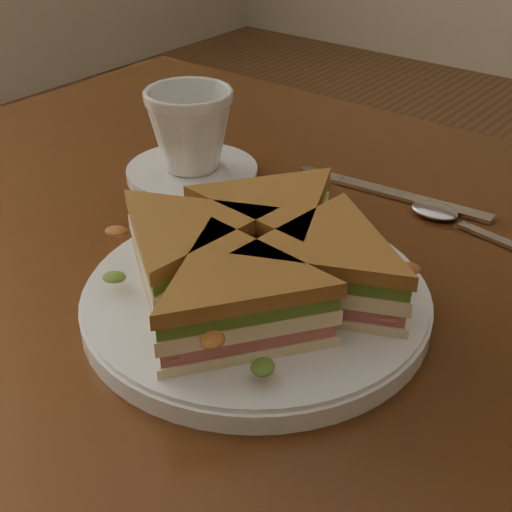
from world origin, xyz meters
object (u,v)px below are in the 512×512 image
object	(u,v)px
sandwich_wedges	(256,261)
knife	(384,192)
spoon	(454,220)
plate	(256,300)
table	(332,378)
saucer	(192,172)
coffee_cup	(190,130)

from	to	relation	value
sandwich_wedges	knife	distance (m)	0.25
sandwich_wedges	knife	bearing A→B (deg)	94.60
sandwich_wedges	spoon	bearing A→B (deg)	73.89
plate	spoon	size ratio (longest dim) A/B	1.52
spoon	knife	size ratio (longest dim) A/B	0.85
table	saucer	size ratio (longest dim) A/B	8.32
table	spoon	bearing A→B (deg)	80.35
sandwich_wedges	coffee_cup	world-z (taller)	coffee_cup
table	plate	bearing A→B (deg)	-120.62
knife	table	bearing A→B (deg)	-77.65
saucer	table	bearing A→B (deg)	-19.71
plate	spoon	xyz separation A→B (m)	(0.07, 0.23, -0.00)
table	sandwich_wedges	distance (m)	0.16
table	knife	distance (m)	0.21
plate	knife	size ratio (longest dim) A/B	1.29
knife	sandwich_wedges	bearing A→B (deg)	-90.84
knife	coffee_cup	world-z (taller)	coffee_cup
saucer	knife	bearing A→B (deg)	25.90
table	sandwich_wedges	xyz separation A→B (m)	(-0.04, -0.06, 0.14)
table	sandwich_wedges	size ratio (longest dim) A/B	3.98
sandwich_wedges	coffee_cup	xyz separation A→B (m)	(-0.21, 0.15, 0.01)
table	coffee_cup	xyz separation A→B (m)	(-0.25, 0.09, 0.15)
saucer	plate	bearing A→B (deg)	-36.21
knife	plate	bearing A→B (deg)	-90.84
knife	saucer	distance (m)	0.21
spoon	plate	bearing A→B (deg)	-96.71
knife	coffee_cup	distance (m)	0.22
plate	saucer	size ratio (longest dim) A/B	1.93
sandwich_wedges	spoon	world-z (taller)	sandwich_wedges
plate	sandwich_wedges	xyz separation A→B (m)	(0.00, -0.00, 0.04)
spoon	coffee_cup	world-z (taller)	coffee_cup
coffee_cup	plate	bearing A→B (deg)	-32.28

